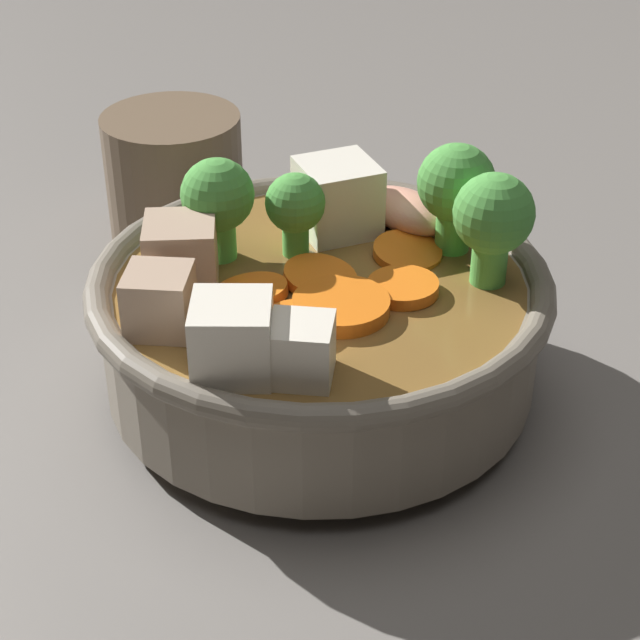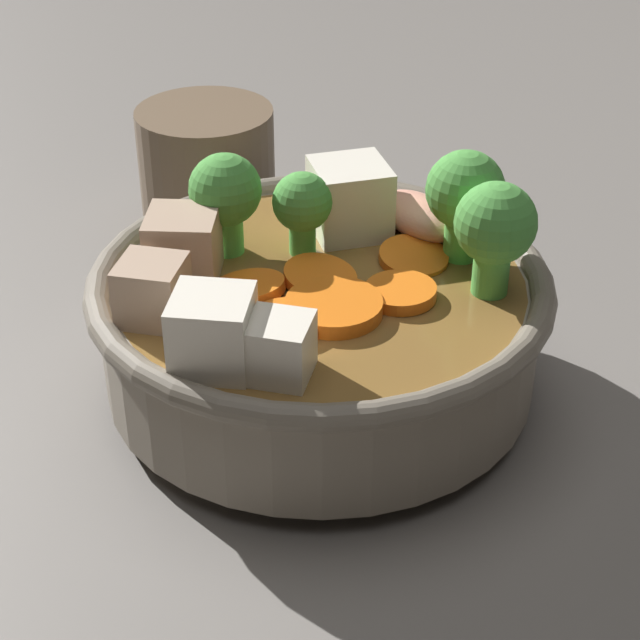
{
  "view_description": "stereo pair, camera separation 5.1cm",
  "coord_description": "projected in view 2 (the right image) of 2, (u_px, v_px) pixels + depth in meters",
  "views": [
    {
      "loc": [
        -0.38,
        -0.19,
        0.32
      ],
      "look_at": [
        0.0,
        0.0,
        0.04
      ],
      "focal_mm": 60.0,
      "sensor_mm": 36.0,
      "label": 1
    },
    {
      "loc": [
        -0.36,
        -0.23,
        0.32
      ],
      "look_at": [
        0.0,
        0.0,
        0.04
      ],
      "focal_mm": 60.0,
      "sensor_mm": 36.0,
      "label": 2
    }
  ],
  "objects": [
    {
      "name": "ground_plane",
      "position": [
        320.0,
        391.0,
        0.53
      ],
      "size": [
        3.0,
        3.0,
        0.0
      ],
      "primitive_type": "plane",
      "color": "slate"
    },
    {
      "name": "stirfry_bowl",
      "position": [
        321.0,
        311.0,
        0.5
      ],
      "size": [
        0.22,
        0.22,
        0.12
      ],
      "color": "slate",
      "rests_on": "ground_plane"
    },
    {
      "name": "dark_mug",
      "position": [
        209.0,
        174.0,
        0.64
      ],
      "size": [
        0.1,
        0.08,
        0.08
      ],
      "color": "brown",
      "rests_on": "ground_plane"
    }
  ]
}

